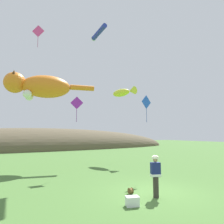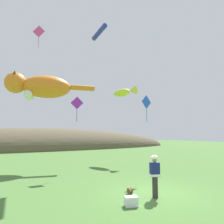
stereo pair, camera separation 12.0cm
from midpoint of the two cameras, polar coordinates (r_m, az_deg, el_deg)
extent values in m
plane|color=#477033|center=(10.15, 12.11, -21.68)|extent=(120.00, 120.00, 0.00)
ellipsoid|color=brown|center=(38.99, -19.55, -9.91)|extent=(56.03, 13.47, 7.55)
cylinder|color=#332D28|center=(9.36, 12.59, -20.22)|extent=(0.24, 0.24, 0.88)
cube|color=navy|center=(9.20, 12.47, -15.75)|extent=(0.45, 0.35, 0.60)
cube|color=white|center=(9.25, 12.51, -17.21)|extent=(0.48, 0.38, 0.10)
sphere|color=tan|center=(9.14, 12.41, -13.22)|extent=(0.20, 0.20, 0.20)
cylinder|color=silver|center=(9.13, 12.40, -12.66)|extent=(0.30, 0.30, 0.09)
cylinder|color=silver|center=(9.13, 12.39, -12.28)|extent=(0.20, 0.20, 0.07)
cylinder|color=olive|center=(9.81, 5.50, -21.51)|extent=(0.15, 0.20, 0.20)
cylinder|color=brown|center=(9.77, 5.11, -21.57)|extent=(0.02, 0.27, 0.27)
cylinder|color=brown|center=(9.85, 5.87, -21.44)|extent=(0.02, 0.27, 0.27)
cube|color=white|center=(8.31, 5.92, -24.25)|extent=(0.55, 0.44, 0.30)
cube|color=white|center=(8.25, 5.91, -23.06)|extent=(0.56, 0.44, 0.06)
ellipsoid|color=orange|center=(18.29, -17.92, 6.84)|extent=(4.44, 3.02, 1.93)
ellipsoid|color=white|center=(18.23, -18.57, 5.79)|extent=(2.84, 1.75, 1.06)
sphere|color=orange|center=(18.64, -25.69, 7.53)|extent=(1.74, 1.74, 1.74)
cone|color=#522A0A|center=(18.34, -25.87, 9.80)|extent=(0.75, 0.75, 0.58)
cone|color=#522A0A|center=(19.24, -25.33, 9.03)|extent=(0.75, 0.75, 0.58)
sphere|color=white|center=(17.69, -22.71, 4.75)|extent=(0.70, 0.70, 0.70)
sphere|color=white|center=(18.83, -22.25, 4.09)|extent=(0.70, 0.70, 0.70)
cylinder|color=orange|center=(18.41, -8.19, 6.83)|extent=(2.17, 0.95, 0.46)
ellipsoid|color=yellow|center=(21.33, 2.95, 5.49)|extent=(1.42, 2.40, 0.80)
cone|color=yellow|center=(20.36, 6.05, 6.09)|extent=(0.96, 0.91, 0.80)
cone|color=yellow|center=(21.45, 2.82, 6.35)|extent=(0.46, 0.46, 0.37)
sphere|color=black|center=(22.03, 2.04, 5.28)|extent=(0.19, 0.19, 0.19)
cylinder|color=#2633A5|center=(17.11, -3.49, 21.75)|extent=(0.46, 2.33, 0.36)
torus|color=white|center=(18.06, -5.00, 20.16)|extent=(0.44, 0.08, 0.44)
cube|color=#E53F8C|center=(19.42, -20.01, 20.82)|extent=(0.92, 0.57, 1.06)
cylinder|color=black|center=(19.43, -20.01, 20.80)|extent=(0.62, 0.38, 0.02)
cube|color=#A02C62|center=(19.00, -20.12, 18.17)|extent=(0.03, 0.02, 0.90)
cube|color=purple|center=(14.45, -9.74, 2.58)|extent=(0.83, 0.42, 0.91)
cylinder|color=black|center=(14.46, -9.76, 2.57)|extent=(0.56, 0.28, 0.02)
cube|color=#6B1A7C|center=(14.34, -9.81, -1.00)|extent=(0.03, 0.02, 0.90)
cube|color=blue|center=(13.67, 10.04, 2.84)|extent=(0.93, 0.21, 0.94)
cylinder|color=black|center=(13.68, 10.01, 2.83)|extent=(0.62, 0.15, 0.02)
cube|color=#1A3E97|center=(13.56, 10.11, -1.02)|extent=(0.03, 0.01, 0.90)
camera|label=1|loc=(0.06, -89.74, -0.03)|focal=32.00mm
camera|label=2|loc=(0.06, 90.26, 0.03)|focal=32.00mm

